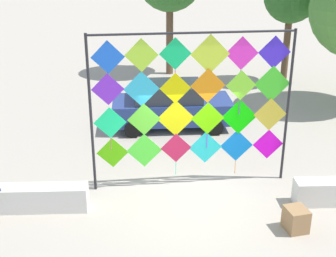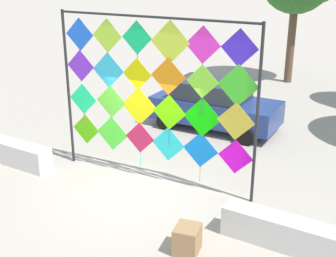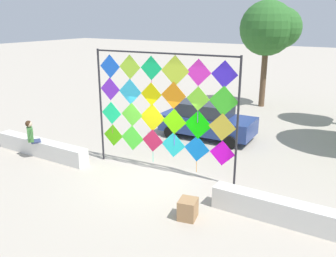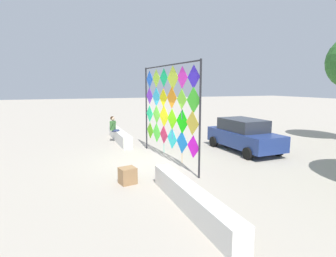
{
  "view_description": "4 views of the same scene",
  "coord_description": "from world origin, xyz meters",
  "px_view_note": "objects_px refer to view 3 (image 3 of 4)",
  "views": [
    {
      "loc": [
        -0.98,
        -10.11,
        5.96
      ],
      "look_at": [
        -0.54,
        0.62,
        1.62
      ],
      "focal_mm": 49.39,
      "sensor_mm": 36.0,
      "label": 1
    },
    {
      "loc": [
        5.68,
        -8.02,
        5.26
      ],
      "look_at": [
        0.52,
        0.59,
        1.49
      ],
      "focal_mm": 49.3,
      "sensor_mm": 36.0,
      "label": 2
    },
    {
      "loc": [
        6.13,
        -8.98,
        5.07
      ],
      "look_at": [
        0.41,
        0.45,
        1.67
      ],
      "focal_mm": 38.73,
      "sensor_mm": 36.0,
      "label": 3
    },
    {
      "loc": [
        10.69,
        -3.35,
        3.17
      ],
      "look_at": [
        0.25,
        0.64,
        1.42
      ],
      "focal_mm": 29.27,
      "sensor_mm": 36.0,
      "label": 4
    }
  ],
  "objects_px": {
    "tree_palm_like": "(271,29)",
    "kite_display_rack": "(164,105)",
    "cardboard_box_large": "(188,209)",
    "parked_car": "(207,120)",
    "seated_vendor": "(33,136)"
  },
  "relations": [
    {
      "from": "seated_vendor",
      "to": "cardboard_box_large",
      "type": "xyz_separation_m",
      "value": [
        6.93,
        -0.8,
        -0.59
      ]
    },
    {
      "from": "seated_vendor",
      "to": "kite_display_rack",
      "type": "bearing_deg",
      "value": 16.58
    },
    {
      "from": "cardboard_box_large",
      "to": "tree_palm_like",
      "type": "xyz_separation_m",
      "value": [
        -2.01,
        13.41,
        4.18
      ]
    },
    {
      "from": "cardboard_box_large",
      "to": "kite_display_rack",
      "type": "bearing_deg",
      "value": 133.42
    },
    {
      "from": "parked_car",
      "to": "cardboard_box_large",
      "type": "distance_m",
      "value": 6.82
    },
    {
      "from": "cardboard_box_large",
      "to": "tree_palm_like",
      "type": "height_order",
      "value": "tree_palm_like"
    },
    {
      "from": "parked_car",
      "to": "tree_palm_like",
      "type": "relative_size",
      "value": 0.68
    },
    {
      "from": "cardboard_box_large",
      "to": "tree_palm_like",
      "type": "relative_size",
      "value": 0.09
    },
    {
      "from": "kite_display_rack",
      "to": "seated_vendor",
      "type": "relative_size",
      "value": 3.45
    },
    {
      "from": "kite_display_rack",
      "to": "parked_car",
      "type": "height_order",
      "value": "kite_display_rack"
    },
    {
      "from": "kite_display_rack",
      "to": "cardboard_box_large",
      "type": "xyz_separation_m",
      "value": [
        2.11,
        -2.23,
        -2.09
      ]
    },
    {
      "from": "parked_car",
      "to": "tree_palm_like",
      "type": "bearing_deg",
      "value": 86.2
    },
    {
      "from": "kite_display_rack",
      "to": "tree_palm_like",
      "type": "distance_m",
      "value": 11.37
    },
    {
      "from": "parked_car",
      "to": "cardboard_box_large",
      "type": "bearing_deg",
      "value": -68.61
    },
    {
      "from": "tree_palm_like",
      "to": "kite_display_rack",
      "type": "bearing_deg",
      "value": -90.53
    }
  ]
}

